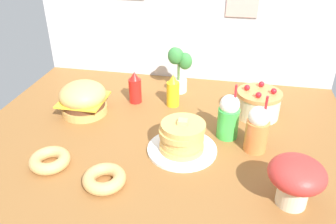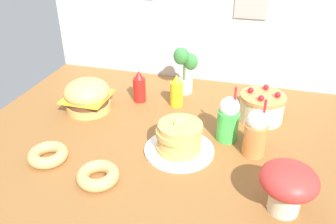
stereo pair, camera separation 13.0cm
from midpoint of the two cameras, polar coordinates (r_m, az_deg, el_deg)
name	(u,v)px [view 2 (the right image)]	position (r m, az deg, el deg)	size (l,w,h in m)	color
ground_plane	(159,140)	(1.97, 0.33, -4.67)	(2.20, 1.78, 0.02)	brown
back_wall	(193,21)	(2.57, 5.74, 14.88)	(2.20, 0.04, 0.89)	silver
burger	(87,96)	(2.25, -11.69, 2.63)	(0.29, 0.29, 0.21)	#DBA859
pancake_stack	(179,140)	(1.83, 3.91, -4.64)	(0.38, 0.38, 0.19)	white
layer_cake	(262,107)	(2.20, 16.98, 0.78)	(0.28, 0.28, 0.20)	beige
ketchup_bottle	(139,87)	(2.32, -3.19, 4.12)	(0.08, 0.08, 0.22)	red
mustard_bottle	(176,92)	(2.26, 3.04, 3.40)	(0.08, 0.08, 0.22)	yellow
cream_soda_cup	(228,119)	(1.94, 11.90, -1.19)	(0.12, 0.12, 0.33)	green
orange_float_cup	(256,132)	(1.86, 16.38, -3.33)	(0.12, 0.12, 0.33)	orange
donut_pink_glaze	(48,154)	(1.87, -17.50, -6.79)	(0.21, 0.21, 0.06)	tan
donut_chocolate	(98,175)	(1.68, -9.43, -10.37)	(0.21, 0.21, 0.06)	tan
potted_plant	(185,68)	(2.42, 4.34, 7.27)	(0.17, 0.12, 0.34)	white
mushroom_stool	(288,184)	(1.55, 21.68, -11.15)	(0.24, 0.24, 0.23)	beige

